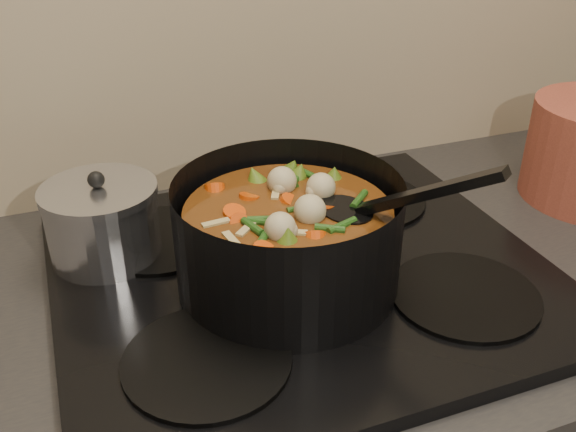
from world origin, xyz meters
name	(u,v)px	position (x,y,z in m)	size (l,w,h in m)	color
stovetop	(302,272)	(0.00, 1.93, 0.92)	(0.62, 0.54, 0.03)	black
stockpot	(289,238)	(-0.03, 1.91, 0.99)	(0.36, 0.36, 0.20)	black
saucepan	(103,221)	(-0.23, 2.05, 0.98)	(0.15, 0.15, 0.12)	silver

